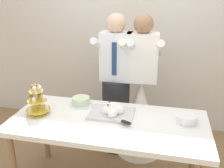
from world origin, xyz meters
TOP-DOWN VIEW (x-y plane):
  - rear_wall at (0.00, 1.44)m, footprint 5.20×0.10m
  - dessert_table at (0.00, 0.00)m, footprint 1.80×0.80m
  - cupcake_stand at (-0.68, -0.02)m, footprint 0.23×0.23m
  - main_cake_tray at (0.01, 0.11)m, footprint 0.42×0.36m
  - plate_stack at (0.70, 0.11)m, footprint 0.18×0.18m
  - round_cake at (-0.35, 0.25)m, footprint 0.24×0.24m
  - person_groom at (-0.07, 0.69)m, footprint 0.46×0.49m
  - person_bride at (0.22, 0.70)m, footprint 0.56×0.56m

SIDE VIEW (x-z plane):
  - person_bride at x=0.22m, z-range -0.25..1.41m
  - dessert_table at x=0.00m, z-range 0.31..1.09m
  - person_groom at x=-0.07m, z-range -0.08..1.58m
  - plate_stack at x=0.70m, z-range 0.77..0.85m
  - round_cake at x=-0.35m, z-range 0.77..0.86m
  - main_cake_tray at x=0.01m, z-range 0.75..0.88m
  - cupcake_stand at x=-0.68m, z-range 0.75..1.05m
  - rear_wall at x=0.00m, z-range 0.00..2.90m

